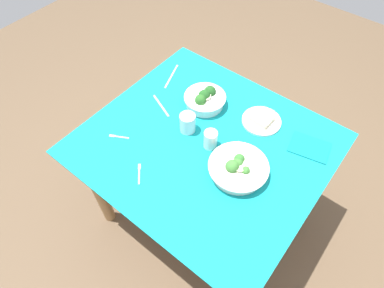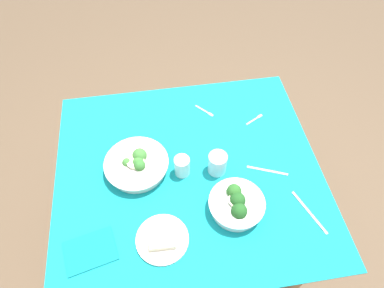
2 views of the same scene
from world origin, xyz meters
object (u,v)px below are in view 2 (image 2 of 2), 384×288
(broccoli_bowl_near, at_px, (137,165))
(table_knife_left, at_px, (267,171))
(water_glass_center, at_px, (217,163))
(table_knife_right, at_px, (309,212))
(water_glass_side, at_px, (182,167))
(fork_by_far_bowl, at_px, (255,119))
(bread_side_plate, at_px, (162,239))
(broccoli_bowl_far, at_px, (236,204))
(napkin_folded_upper, at_px, (90,251))
(fork_by_near_bowl, at_px, (205,111))

(broccoli_bowl_near, height_order, table_knife_left, broccoli_bowl_near)
(water_glass_center, distance_m, table_knife_right, 0.42)
(water_glass_side, relative_size, fork_by_far_bowl, 1.01)
(bread_side_plate, xyz_separation_m, fork_by_far_bowl, (-0.51, -0.54, -0.01))
(broccoli_bowl_far, xyz_separation_m, napkin_folded_upper, (0.58, 0.09, -0.04))
(broccoli_bowl_near, height_order, fork_by_far_bowl, broccoli_bowl_near)
(broccoli_bowl_near, bearing_deg, fork_by_far_bowl, -161.30)
(broccoli_bowl_far, height_order, table_knife_right, broccoli_bowl_far)
(fork_by_far_bowl, height_order, table_knife_left, same)
(bread_side_plate, relative_size, table_knife_right, 0.97)
(fork_by_far_bowl, bearing_deg, water_glass_side, -176.09)
(broccoli_bowl_far, height_order, water_glass_side, broccoli_bowl_far)
(water_glass_center, xyz_separation_m, fork_by_near_bowl, (-0.01, -0.35, -0.05))
(table_knife_left, distance_m, table_knife_right, 0.24)
(broccoli_bowl_far, bearing_deg, napkin_folded_upper, 8.49)
(bread_side_plate, distance_m, water_glass_side, 0.31)
(water_glass_side, height_order, table_knife_left, water_glass_side)
(water_glass_center, height_order, fork_by_far_bowl, water_glass_center)
(table_knife_left, height_order, napkin_folded_upper, napkin_folded_upper)
(water_glass_center, relative_size, table_knife_right, 0.49)
(water_glass_center, distance_m, napkin_folded_upper, 0.61)
(water_glass_side, bearing_deg, broccoli_bowl_near, -14.66)
(bread_side_plate, bearing_deg, napkin_folded_upper, 0.37)
(broccoli_bowl_near, relative_size, fork_by_far_bowl, 2.90)
(broccoli_bowl_far, xyz_separation_m, bread_side_plate, (0.31, 0.08, -0.03))
(bread_side_plate, distance_m, table_knife_left, 0.54)
(bread_side_plate, bearing_deg, table_knife_right, -177.84)
(napkin_folded_upper, bearing_deg, table_knife_right, -178.40)
(broccoli_bowl_far, xyz_separation_m, broccoli_bowl_near, (0.38, -0.25, -0.01))
(water_glass_side, bearing_deg, water_glass_center, 176.76)
(broccoli_bowl_near, bearing_deg, water_glass_side, 165.34)
(water_glass_center, relative_size, fork_by_near_bowl, 1.16)
(bread_side_plate, xyz_separation_m, fork_by_near_bowl, (-0.28, -0.63, -0.01))
(table_knife_right, bearing_deg, broccoli_bowl_far, -122.35)
(fork_by_near_bowl, xyz_separation_m, table_knife_right, (-0.32, 0.60, -0.00))
(broccoli_bowl_near, distance_m, napkin_folded_upper, 0.40)
(water_glass_center, bearing_deg, fork_by_near_bowl, -91.66)
(water_glass_side, xyz_separation_m, fork_by_near_bowl, (-0.16, -0.34, -0.05))
(table_knife_right, bearing_deg, broccoli_bowl_near, -135.46)
(broccoli_bowl_far, xyz_separation_m, water_glass_side, (0.19, -0.20, 0.01))
(broccoli_bowl_far, xyz_separation_m, fork_by_near_bowl, (0.03, -0.54, -0.04))
(broccoli_bowl_far, height_order, fork_by_near_bowl, broccoli_bowl_far)
(broccoli_bowl_near, relative_size, water_glass_center, 2.71)
(broccoli_bowl_near, xyz_separation_m, water_glass_center, (-0.34, 0.06, 0.02))
(table_knife_right, bearing_deg, napkin_folded_upper, -108.70)
(bread_side_plate, height_order, fork_by_far_bowl, bread_side_plate)
(table_knife_right, relative_size, napkin_folded_upper, 1.12)
(water_glass_side, xyz_separation_m, fork_by_far_bowl, (-0.39, -0.25, -0.05))
(fork_by_near_bowl, height_order, table_knife_right, same)
(water_glass_center, relative_size, water_glass_side, 1.06)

